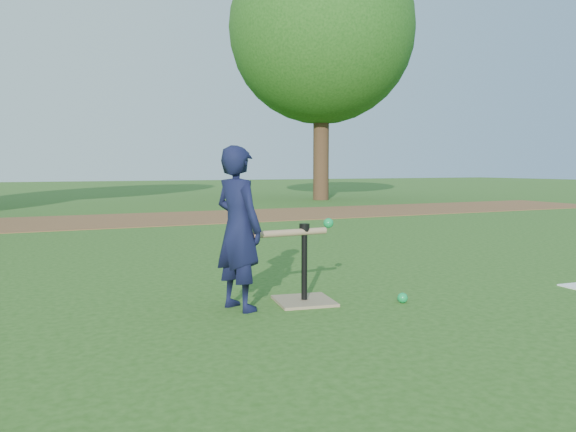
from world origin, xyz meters
name	(u,v)px	position (x,y,z in m)	size (l,w,h in m)	color
ground	(313,301)	(0.00, 0.00, 0.00)	(80.00, 80.00, 0.00)	#285116
dirt_strip	(140,219)	(0.00, 7.50, 0.01)	(24.00, 3.00, 0.01)	brown
child	(238,228)	(-0.62, 0.00, 0.60)	(0.44, 0.29, 1.20)	black
wiffle_ball_ground	(403,298)	(0.59, -0.36, 0.04)	(0.08, 0.08, 0.08)	#0D9445
batting_tee	(304,288)	(-0.09, -0.02, 0.11)	(0.49, 0.49, 0.61)	#917A5C
swing_action	(296,231)	(-0.17, -0.03, 0.56)	(0.73, 0.19, 0.12)	#A2805E
tree_right	(322,31)	(6.50, 12.00, 5.29)	(5.80, 5.80, 8.21)	#382316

